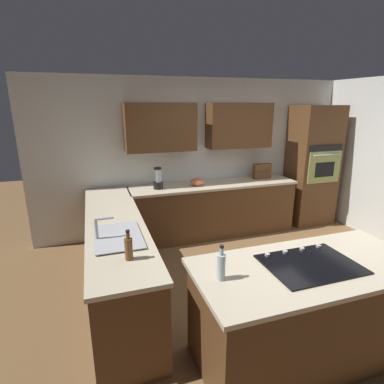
% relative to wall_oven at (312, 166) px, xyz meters
% --- Properties ---
extents(ground_plane, '(14.00, 14.00, 0.00)m').
position_rel_wall_oven_xyz_m(ground_plane, '(1.85, 1.72, -1.08)').
color(ground_plane, brown).
extents(wall_back, '(6.00, 0.44, 2.60)m').
position_rel_wall_oven_xyz_m(wall_back, '(1.92, -0.33, 0.36)').
color(wall_back, silver).
rests_on(wall_back, ground).
extents(lower_cabinets_back, '(2.80, 0.60, 0.86)m').
position_rel_wall_oven_xyz_m(lower_cabinets_back, '(1.95, -0.00, -0.65)').
color(lower_cabinets_back, brown).
rests_on(lower_cabinets_back, ground).
extents(countertop_back, '(2.84, 0.64, 0.04)m').
position_rel_wall_oven_xyz_m(countertop_back, '(1.95, -0.00, -0.20)').
color(countertop_back, beige).
rests_on(countertop_back, lower_cabinets_back).
extents(lower_cabinets_side, '(0.60, 2.90, 0.86)m').
position_rel_wall_oven_xyz_m(lower_cabinets_side, '(3.67, 1.17, -0.65)').
color(lower_cabinets_side, brown).
rests_on(lower_cabinets_side, ground).
extents(countertop_side, '(0.64, 2.94, 0.04)m').
position_rel_wall_oven_xyz_m(countertop_side, '(3.67, 1.17, -0.20)').
color(countertop_side, beige).
rests_on(countertop_side, lower_cabinets_side).
extents(island_base, '(1.89, 0.83, 0.86)m').
position_rel_wall_oven_xyz_m(island_base, '(2.20, 2.73, -0.65)').
color(island_base, brown).
rests_on(island_base, ground).
extents(island_top, '(1.97, 0.91, 0.04)m').
position_rel_wall_oven_xyz_m(island_top, '(2.20, 2.73, -0.20)').
color(island_top, beige).
rests_on(island_top, island_base).
extents(wall_oven, '(0.80, 0.66, 2.16)m').
position_rel_wall_oven_xyz_m(wall_oven, '(0.00, 0.00, 0.00)').
color(wall_oven, brown).
rests_on(wall_oven, ground).
extents(sink_unit, '(0.46, 0.70, 0.23)m').
position_rel_wall_oven_xyz_m(sink_unit, '(3.68, 1.68, -0.16)').
color(sink_unit, '#515456').
rests_on(sink_unit, countertop_side).
extents(cooktop, '(0.76, 0.56, 0.03)m').
position_rel_wall_oven_xyz_m(cooktop, '(2.20, 2.73, -0.17)').
color(cooktop, black).
rests_on(cooktop, island_top).
extents(blender, '(0.15, 0.15, 0.34)m').
position_rel_wall_oven_xyz_m(blender, '(2.90, 0.01, -0.04)').
color(blender, black).
rests_on(blender, countertop_back).
extents(mixing_bowl, '(0.23, 0.23, 0.12)m').
position_rel_wall_oven_xyz_m(mixing_bowl, '(2.25, 0.01, -0.12)').
color(mixing_bowl, '#CC724C').
rests_on(mixing_bowl, countertop_back).
extents(spice_rack, '(0.33, 0.11, 0.27)m').
position_rel_wall_oven_xyz_m(spice_rack, '(1.00, -0.08, -0.05)').
color(spice_rack, brown).
rests_on(spice_rack, countertop_back).
extents(dish_soap_bottle, '(0.07, 0.07, 0.27)m').
position_rel_wall_oven_xyz_m(dish_soap_bottle, '(3.62, 2.16, -0.07)').
color(dish_soap_bottle, brown).
rests_on(dish_soap_bottle, countertop_side).
extents(oil_bottle, '(0.07, 0.07, 0.29)m').
position_rel_wall_oven_xyz_m(oil_bottle, '(2.99, 2.70, -0.07)').
color(oil_bottle, silver).
rests_on(oil_bottle, island_top).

